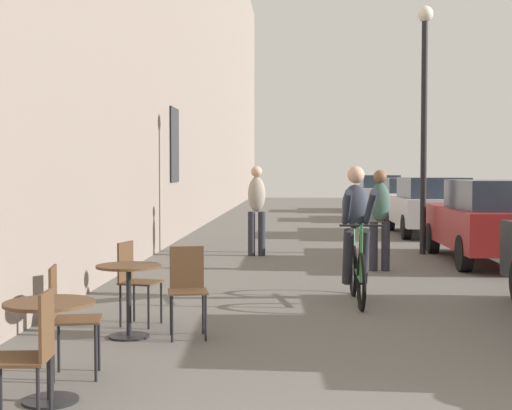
{
  "coord_description": "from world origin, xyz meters",
  "views": [
    {
      "loc": [
        -0.41,
        -3.04,
        1.64
      ],
      "look_at": [
        -1.14,
        10.84,
        1.02
      ],
      "focal_mm": 52.16,
      "sensor_mm": 36.0,
      "label": 1
    }
  ],
  "objects_px": {
    "cafe_table_near": "(50,329)",
    "street_lamp": "(424,97)",
    "cafe_table_mid": "(129,285)",
    "parked_car_second": "(493,220)",
    "cafe_chair_near_toward_street": "(30,350)",
    "parked_car_fourth": "(404,198)",
    "cyclist_on_bicycle": "(356,237)",
    "parked_car_fifth": "(378,192)",
    "cafe_chair_near_toward_wall": "(67,313)",
    "parked_car_third": "(429,205)",
    "cafe_chair_mid_toward_street": "(134,277)",
    "cafe_chair_mid_toward_wall": "(187,285)",
    "pedestrian_mid": "(257,205)",
    "pedestrian_near": "(380,214)"
  },
  "relations": [
    {
      "from": "cafe_chair_mid_toward_street",
      "to": "parked_car_second",
      "type": "bearing_deg",
      "value": 47.39
    },
    {
      "from": "cafe_chair_near_toward_wall",
      "to": "parked_car_third",
      "type": "relative_size",
      "value": 0.21
    },
    {
      "from": "pedestrian_mid",
      "to": "cafe_chair_mid_toward_wall",
      "type": "bearing_deg",
      "value": -92.57
    },
    {
      "from": "pedestrian_mid",
      "to": "cafe_chair_near_toward_wall",
      "type": "bearing_deg",
      "value": -97.04
    },
    {
      "from": "cafe_table_mid",
      "to": "cafe_chair_near_toward_wall",
      "type": "bearing_deg",
      "value": -96.95
    },
    {
      "from": "cafe_table_mid",
      "to": "parked_car_second",
      "type": "bearing_deg",
      "value": 50.62
    },
    {
      "from": "street_lamp",
      "to": "parked_car_fourth",
      "type": "distance_m",
      "value": 10.97
    },
    {
      "from": "cafe_chair_near_toward_street",
      "to": "pedestrian_near",
      "type": "xyz_separation_m",
      "value": [
        3.06,
        7.76,
        0.42
      ]
    },
    {
      "from": "cyclist_on_bicycle",
      "to": "parked_car_third",
      "type": "relative_size",
      "value": 0.42
    },
    {
      "from": "parked_car_second",
      "to": "parked_car_fourth",
      "type": "height_order",
      "value": "parked_car_second"
    },
    {
      "from": "cyclist_on_bicycle",
      "to": "street_lamp",
      "type": "relative_size",
      "value": 0.36
    },
    {
      "from": "cafe_chair_near_toward_street",
      "to": "cafe_chair_mid_toward_street",
      "type": "xyz_separation_m",
      "value": [
        -0.05,
        3.27,
        0.0
      ]
    },
    {
      "from": "cyclist_on_bicycle",
      "to": "parked_car_third",
      "type": "bearing_deg",
      "value": 74.82
    },
    {
      "from": "cafe_chair_near_toward_street",
      "to": "cafe_chair_mid_toward_wall",
      "type": "relative_size",
      "value": 1.0
    },
    {
      "from": "cafe_chair_near_toward_wall",
      "to": "pedestrian_mid",
      "type": "xyz_separation_m",
      "value": [
        1.07,
        8.65,
        0.47
      ]
    },
    {
      "from": "cyclist_on_bicycle",
      "to": "parked_car_fourth",
      "type": "height_order",
      "value": "cyclist_on_bicycle"
    },
    {
      "from": "cafe_chair_near_toward_wall",
      "to": "parked_car_fourth",
      "type": "height_order",
      "value": "parked_car_fourth"
    },
    {
      "from": "cafe_table_near",
      "to": "cyclist_on_bicycle",
      "type": "bearing_deg",
      "value": 59.7
    },
    {
      "from": "parked_car_third",
      "to": "parked_car_fourth",
      "type": "height_order",
      "value": "parked_car_third"
    },
    {
      "from": "cafe_chair_mid_toward_street",
      "to": "cafe_chair_near_toward_street",
      "type": "bearing_deg",
      "value": -89.14
    },
    {
      "from": "cafe_table_mid",
      "to": "parked_car_fifth",
      "type": "xyz_separation_m",
      "value": [
        5.12,
        24.03,
        0.26
      ]
    },
    {
      "from": "cyclist_on_bicycle",
      "to": "parked_car_fifth",
      "type": "height_order",
      "value": "cyclist_on_bicycle"
    },
    {
      "from": "cafe_chair_near_toward_street",
      "to": "cafe_table_mid",
      "type": "xyz_separation_m",
      "value": [
        0.02,
        2.67,
        0.0
      ]
    },
    {
      "from": "cafe_table_near",
      "to": "street_lamp",
      "type": "relative_size",
      "value": 0.15
    },
    {
      "from": "pedestrian_mid",
      "to": "parked_car_fifth",
      "type": "xyz_separation_m",
      "value": [
        4.23,
        16.82,
        -0.21
      ]
    },
    {
      "from": "cyclist_on_bicycle",
      "to": "pedestrian_mid",
      "type": "relative_size",
      "value": 1.01
    },
    {
      "from": "cafe_chair_near_toward_wall",
      "to": "cafe_chair_mid_toward_wall",
      "type": "bearing_deg",
      "value": 63.68
    },
    {
      "from": "cafe_chair_near_toward_wall",
      "to": "parked_car_third",
      "type": "distance_m",
      "value": 14.59
    },
    {
      "from": "cafe_chair_mid_toward_wall",
      "to": "parked_car_fifth",
      "type": "height_order",
      "value": "parked_car_fifth"
    },
    {
      "from": "parked_car_second",
      "to": "parked_car_fifth",
      "type": "height_order",
      "value": "parked_car_fifth"
    },
    {
      "from": "parked_car_fourth",
      "to": "cyclist_on_bicycle",
      "type": "bearing_deg",
      "value": -100.41
    },
    {
      "from": "cafe_table_near",
      "to": "cafe_table_mid",
      "type": "height_order",
      "value": "same"
    },
    {
      "from": "cyclist_on_bicycle",
      "to": "parked_car_second",
      "type": "distance_m",
      "value": 4.95
    },
    {
      "from": "pedestrian_near",
      "to": "cafe_table_mid",
      "type": "bearing_deg",
      "value": -120.81
    },
    {
      "from": "cafe_chair_near_toward_street",
      "to": "street_lamp",
      "type": "xyz_separation_m",
      "value": [
        4.21,
        10.34,
        2.59
      ]
    },
    {
      "from": "parked_car_fifth",
      "to": "cafe_chair_near_toward_wall",
      "type": "bearing_deg",
      "value": -101.74
    },
    {
      "from": "cafe_table_near",
      "to": "cyclist_on_bicycle",
      "type": "relative_size",
      "value": 0.41
    },
    {
      "from": "cafe_chair_mid_toward_street",
      "to": "parked_car_fifth",
      "type": "distance_m",
      "value": 24.0
    },
    {
      "from": "cafe_table_near",
      "to": "cyclist_on_bicycle",
      "type": "distance_m",
      "value": 5.0
    },
    {
      "from": "cafe_chair_mid_toward_wall",
      "to": "parked_car_third",
      "type": "height_order",
      "value": "parked_car_third"
    },
    {
      "from": "pedestrian_near",
      "to": "parked_car_second",
      "type": "xyz_separation_m",
      "value": [
        2.17,
        1.24,
        -0.17
      ]
    },
    {
      "from": "cafe_table_mid",
      "to": "parked_car_second",
      "type": "height_order",
      "value": "parked_car_second"
    },
    {
      "from": "cyclist_on_bicycle",
      "to": "parked_car_third",
      "type": "distance_m",
      "value": 10.27
    },
    {
      "from": "cyclist_on_bicycle",
      "to": "parked_car_third",
      "type": "height_order",
      "value": "cyclist_on_bicycle"
    },
    {
      "from": "cafe_chair_near_toward_wall",
      "to": "cafe_chair_mid_toward_street",
      "type": "height_order",
      "value": "same"
    },
    {
      "from": "cyclist_on_bicycle",
      "to": "parked_car_fifth",
      "type": "bearing_deg",
      "value": 82.94
    },
    {
      "from": "cyclist_on_bicycle",
      "to": "parked_car_fifth",
      "type": "distance_m",
      "value": 21.96
    },
    {
      "from": "cafe_chair_mid_toward_street",
      "to": "street_lamp",
      "type": "distance_m",
      "value": 8.66
    },
    {
      "from": "cafe_chair_near_toward_street",
      "to": "parked_car_fourth",
      "type": "relative_size",
      "value": 0.22
    },
    {
      "from": "pedestrian_near",
      "to": "cafe_table_near",
      "type": "bearing_deg",
      "value": -113.65
    }
  ]
}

